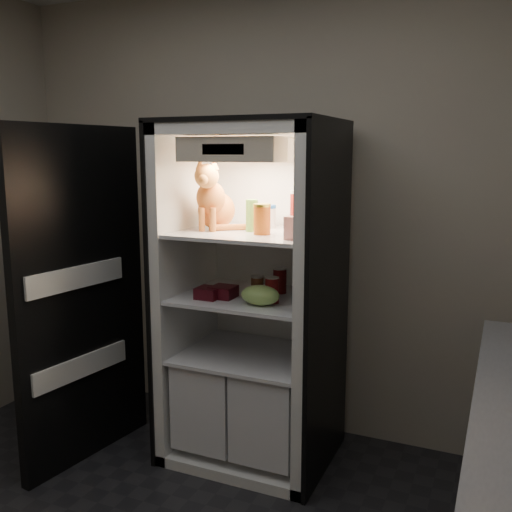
{
  "coord_description": "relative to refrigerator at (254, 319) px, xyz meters",
  "views": [
    {
      "loc": [
        1.25,
        -1.42,
        1.7
      ],
      "look_at": [
        0.04,
        1.32,
        1.16
      ],
      "focal_mm": 40.0,
      "sensor_mm": 36.0,
      "label": 1
    }
  ],
  "objects": [
    {
      "name": "room_shell",
      "position": [
        0.0,
        -1.38,
        0.83
      ],
      "size": [
        3.6,
        3.6,
        3.6
      ],
      "color": "white",
      "rests_on": "floor"
    },
    {
      "name": "refrigerator",
      "position": [
        0.0,
        0.0,
        0.0
      ],
      "size": [
        0.9,
        0.72,
        1.88
      ],
      "color": "white",
      "rests_on": "floor"
    },
    {
      "name": "fridge_door",
      "position": [
        -0.85,
        -0.42,
        0.12
      ],
      "size": [
        0.18,
        0.87,
        1.85
      ],
      "rotation": [
        0.0,
        0.0,
        -0.14
      ],
      "color": "black",
      "rests_on": "floor"
    },
    {
      "name": "tabby_cat",
      "position": [
        -0.22,
        -0.04,
        0.64
      ],
      "size": [
        0.34,
        0.38,
        0.39
      ],
      "rotation": [
        0.0,
        0.0,
        0.17
      ],
      "color": "#B65217",
      "rests_on": "refrigerator"
    },
    {
      "name": "parmesan_shaker",
      "position": [
        0.01,
        -0.05,
        0.58
      ],
      "size": [
        0.07,
        0.07,
        0.17
      ],
      "color": "#238134",
      "rests_on": "refrigerator"
    },
    {
      "name": "mayo_tub",
      "position": [
        0.03,
        0.12,
        0.56
      ],
      "size": [
        0.09,
        0.09,
        0.13
      ],
      "color": "white",
      "rests_on": "refrigerator"
    },
    {
      "name": "salsa_jar",
      "position": [
        0.1,
        -0.13,
        0.58
      ],
      "size": [
        0.09,
        0.09,
        0.16
      ],
      "color": "maroon",
      "rests_on": "refrigerator"
    },
    {
      "name": "pepper_jar",
      "position": [
        0.26,
        0.04,
        0.61
      ],
      "size": [
        0.13,
        0.13,
        0.22
      ],
      "color": "#A21F15",
      "rests_on": "refrigerator"
    },
    {
      "name": "cream_carton",
      "position": [
        0.31,
        -0.24,
        0.55
      ],
      "size": [
        0.07,
        0.07,
        0.11
      ],
      "primitive_type": "cube",
      "color": "beige",
      "rests_on": "refrigerator"
    },
    {
      "name": "soda_can_a",
      "position": [
        0.13,
        0.05,
        0.22
      ],
      "size": [
        0.08,
        0.08,
        0.14
      ],
      "color": "black",
      "rests_on": "refrigerator"
    },
    {
      "name": "soda_can_b",
      "position": [
        0.27,
        0.0,
        0.22
      ],
      "size": [
        0.08,
        0.08,
        0.14
      ],
      "color": "black",
      "rests_on": "refrigerator"
    },
    {
      "name": "soda_can_c",
      "position": [
        0.17,
        -0.16,
        0.22
      ],
      "size": [
        0.07,
        0.07,
        0.14
      ],
      "color": "black",
      "rests_on": "refrigerator"
    },
    {
      "name": "condiment_jar",
      "position": [
        0.02,
        0.01,
        0.2
      ],
      "size": [
        0.07,
        0.07,
        0.1
      ],
      "color": "brown",
      "rests_on": "refrigerator"
    },
    {
      "name": "grape_bag",
      "position": [
        0.13,
        -0.22,
        0.2
      ],
      "size": [
        0.2,
        0.15,
        0.1
      ],
      "primitive_type": "ellipsoid",
      "color": "#86AF51",
      "rests_on": "refrigerator"
    },
    {
      "name": "berry_box_left",
      "position": [
        -0.17,
        -0.21,
        0.18
      ],
      "size": [
        0.12,
        0.12,
        0.06
      ],
      "primitive_type": "cube",
      "color": "#450B14",
      "rests_on": "refrigerator"
    },
    {
      "name": "berry_box_right",
      "position": [
        -0.11,
        -0.16,
        0.18
      ],
      "size": [
        0.13,
        0.13,
        0.06
      ],
      "primitive_type": "cube",
      "color": "#450B14",
      "rests_on": "refrigerator"
    }
  ]
}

